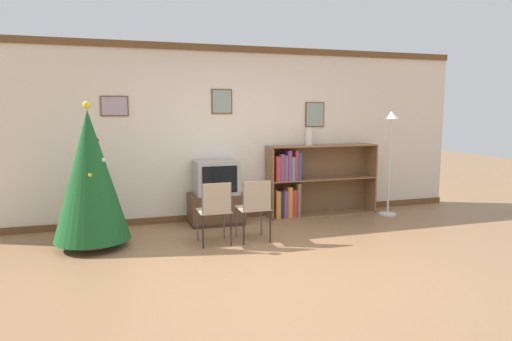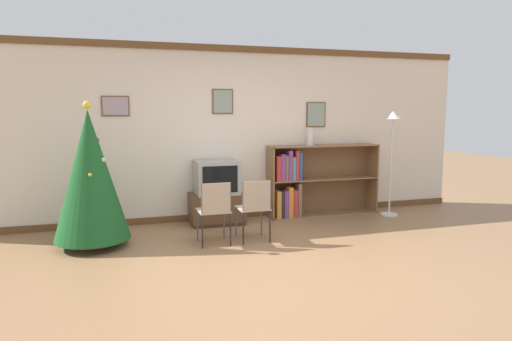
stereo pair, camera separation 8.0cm
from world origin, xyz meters
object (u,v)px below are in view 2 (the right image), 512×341
(tv_console, at_px, (217,208))
(bookshelf, at_px, (304,182))
(television, at_px, (217,177))
(standing_lamp, at_px, (392,136))
(vase, at_px, (310,136))
(folding_chair_right, at_px, (255,206))
(folding_chair_left, at_px, (215,209))
(christmas_tree, at_px, (90,176))

(tv_console, height_order, bookshelf, bookshelf)
(television, height_order, standing_lamp, standing_lamp)
(tv_console, bearing_deg, vase, 4.74)
(folding_chair_right, distance_m, vase, 1.98)
(tv_console, relative_size, folding_chair_left, 0.99)
(television, distance_m, folding_chair_right, 1.15)
(christmas_tree, xyz_separation_m, television, (1.75, 0.68, -0.19))
(tv_console, distance_m, standing_lamp, 3.03)
(christmas_tree, bearing_deg, vase, 13.78)
(folding_chair_right, bearing_deg, christmas_tree, 168.48)
(folding_chair_left, relative_size, bookshelf, 0.44)
(folding_chair_right, height_order, vase, vase)
(vase, relative_size, standing_lamp, 0.17)
(christmas_tree, xyz_separation_m, tv_console, (1.75, 0.69, -0.67))
(standing_lamp, bearing_deg, folding_chair_left, -165.47)
(bookshelf, relative_size, vase, 6.49)
(vase, bearing_deg, tv_console, -175.26)
(standing_lamp, bearing_deg, television, 174.07)
(folding_chair_right, bearing_deg, standing_lamp, 17.36)
(bookshelf, bearing_deg, christmas_tree, -166.43)
(folding_chair_left, relative_size, vase, 2.87)
(folding_chair_left, bearing_deg, christmas_tree, 164.55)
(folding_chair_right, relative_size, bookshelf, 0.44)
(christmas_tree, bearing_deg, television, 21.33)
(folding_chair_right, xyz_separation_m, vase, (1.32, 1.23, 0.82))
(folding_chair_right, bearing_deg, bookshelf, 44.43)
(folding_chair_right, xyz_separation_m, standing_lamp, (2.56, 0.80, 0.83))
(folding_chair_left, distance_m, folding_chair_right, 0.53)
(tv_console, bearing_deg, christmas_tree, -158.59)
(folding_chair_right, bearing_deg, folding_chair_left, 180.00)
(television, bearing_deg, christmas_tree, -158.67)
(bookshelf, bearing_deg, television, -176.29)
(christmas_tree, relative_size, vase, 6.39)
(television, bearing_deg, folding_chair_right, -76.42)
(christmas_tree, relative_size, tv_console, 2.25)
(television, bearing_deg, standing_lamp, -5.93)
(christmas_tree, height_order, vase, christmas_tree)
(christmas_tree, height_order, folding_chair_right, christmas_tree)
(television, distance_m, vase, 1.69)
(television, height_order, folding_chair_left, television)
(tv_console, relative_size, standing_lamp, 0.48)
(tv_console, height_order, vase, vase)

